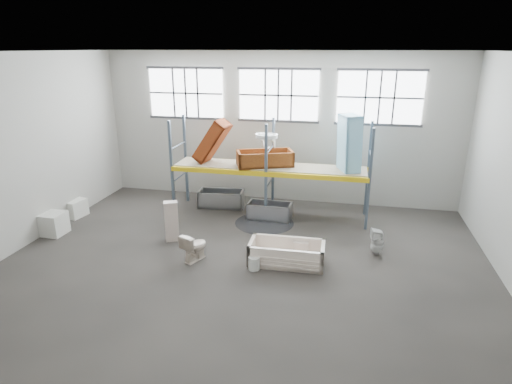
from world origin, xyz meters
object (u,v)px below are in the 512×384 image
(toilet_beige, at_px, (194,246))
(cistern_tall, at_px, (172,221))
(steel_tub_left, at_px, (221,198))
(rust_tub_flat, at_px, (265,158))
(blue_tub_upright, at_px, (349,144))
(bucket, at_px, (254,263))
(toilet_white, at_px, (377,242))
(steel_tub_right, at_px, (270,211))
(bathtub_beige, at_px, (287,253))
(carton_near, at_px, (52,223))

(toilet_beige, height_order, cistern_tall, cistern_tall)
(steel_tub_left, xyz_separation_m, rust_tub_flat, (1.55, -0.33, 1.55))
(rust_tub_flat, relative_size, blue_tub_upright, 1.00)
(cistern_tall, bearing_deg, bucket, -48.54)
(toilet_white, relative_size, rust_tub_flat, 0.41)
(cistern_tall, distance_m, rust_tub_flat, 3.53)
(steel_tub_right, distance_m, blue_tub_upright, 3.16)
(cistern_tall, distance_m, steel_tub_right, 3.20)
(toilet_beige, bearing_deg, steel_tub_left, -60.42)
(bathtub_beige, relative_size, blue_tub_upright, 1.08)
(toilet_beige, bearing_deg, bucket, -163.46)
(toilet_beige, height_order, blue_tub_upright, blue_tub_upright)
(steel_tub_left, bearing_deg, carton_near, -141.93)
(bathtub_beige, height_order, steel_tub_right, bathtub_beige)
(cistern_tall, height_order, blue_tub_upright, blue_tub_upright)
(bathtub_beige, relative_size, toilet_white, 2.61)
(toilet_beige, relative_size, carton_near, 1.00)
(cistern_tall, xyz_separation_m, carton_near, (-3.54, -0.32, -0.25))
(blue_tub_upright, distance_m, bucket, 4.76)
(steel_tub_right, height_order, bucket, steel_tub_right)
(bathtub_beige, distance_m, carton_near, 6.83)
(toilet_white, bearing_deg, steel_tub_right, -130.18)
(blue_tub_upright, distance_m, carton_near, 8.90)
(toilet_white, bearing_deg, cistern_tall, -96.45)
(bathtub_beige, height_order, bucket, bathtub_beige)
(steel_tub_right, height_order, blue_tub_upright, blue_tub_upright)
(steel_tub_left, distance_m, rust_tub_flat, 2.22)
(toilet_beige, height_order, steel_tub_right, toilet_beige)
(steel_tub_right, distance_m, rust_tub_flat, 1.63)
(cistern_tall, xyz_separation_m, steel_tub_left, (0.54, 2.88, -0.30))
(toilet_beige, bearing_deg, cistern_tall, -20.83)
(cistern_tall, xyz_separation_m, steel_tub_right, (2.33, 2.17, -0.32))
(cistern_tall, height_order, rust_tub_flat, rust_tub_flat)
(carton_near, bearing_deg, bathtub_beige, -2.61)
(carton_near, bearing_deg, steel_tub_left, 38.07)
(cistern_tall, height_order, toilet_white, cistern_tall)
(bathtub_beige, xyz_separation_m, blue_tub_upright, (1.34, 3.17, 2.12))
(steel_tub_left, bearing_deg, steel_tub_right, -21.61)
(blue_tub_upright, bearing_deg, toilet_beige, -136.07)
(toilet_white, bearing_deg, toilet_beige, -83.96)
(toilet_beige, distance_m, cistern_tall, 1.39)
(bathtub_beige, distance_m, toilet_beige, 2.31)
(toilet_white, relative_size, bucket, 2.16)
(toilet_beige, bearing_deg, rust_tub_flat, -84.62)
(cistern_tall, distance_m, carton_near, 3.57)
(cistern_tall, distance_m, toilet_white, 5.50)
(steel_tub_left, xyz_separation_m, blue_tub_upright, (4.08, -0.34, 2.12))
(toilet_beige, xyz_separation_m, blue_tub_upright, (3.62, 3.49, 2.03))
(toilet_white, bearing_deg, steel_tub_left, -127.17)
(toilet_white, distance_m, steel_tub_left, 5.56)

